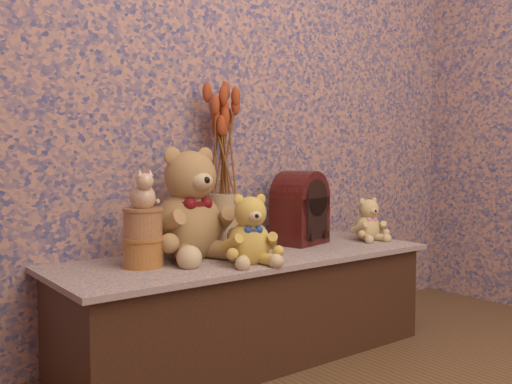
% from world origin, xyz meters
% --- Properties ---
extents(display_shelf, '(1.48, 0.54, 0.40)m').
position_xyz_m(display_shelf, '(0.00, 1.24, 0.20)').
color(display_shelf, '#385073').
rests_on(display_shelf, ground).
extents(teddy_large, '(0.35, 0.41, 0.44)m').
position_xyz_m(teddy_large, '(-0.21, 1.33, 0.61)').
color(teddy_large, '#A06E3E').
rests_on(teddy_large, display_shelf).
extents(teddy_medium, '(0.27, 0.30, 0.26)m').
position_xyz_m(teddy_medium, '(-0.10, 1.10, 0.53)').
color(teddy_medium, gold).
rests_on(teddy_medium, display_shelf).
extents(teddy_small, '(0.20, 0.22, 0.20)m').
position_xyz_m(teddy_small, '(0.64, 1.21, 0.50)').
color(teddy_small, tan).
rests_on(teddy_small, display_shelf).
extents(cathedral_radio, '(0.26, 0.22, 0.31)m').
position_xyz_m(cathedral_radio, '(0.33, 1.31, 0.55)').
color(cathedral_radio, '#370B0A').
rests_on(cathedral_radio, display_shelf).
extents(ceramic_vase, '(0.17, 0.17, 0.22)m').
position_xyz_m(ceramic_vase, '(-0.01, 1.41, 0.51)').
color(ceramic_vase, tan).
rests_on(ceramic_vase, display_shelf).
extents(dried_stalks, '(0.29, 0.29, 0.44)m').
position_xyz_m(dried_stalks, '(-0.01, 1.41, 0.84)').
color(dried_stalks, '#AC3E1B').
rests_on(dried_stalks, ceramic_vase).
extents(biscuit_tin_lower, '(0.17, 0.17, 0.10)m').
position_xyz_m(biscuit_tin_lower, '(-0.43, 1.26, 0.45)').
color(biscuit_tin_lower, gold).
rests_on(biscuit_tin_lower, display_shelf).
extents(biscuit_tin_upper, '(0.17, 0.17, 0.10)m').
position_xyz_m(biscuit_tin_upper, '(-0.43, 1.26, 0.54)').
color(biscuit_tin_upper, tan).
rests_on(biscuit_tin_upper, biscuit_tin_lower).
extents(cat_figurine, '(0.12, 0.13, 0.14)m').
position_xyz_m(cat_figurine, '(-0.43, 1.26, 0.66)').
color(cat_figurine, silver).
rests_on(cat_figurine, biscuit_tin_upper).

